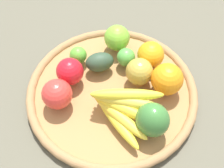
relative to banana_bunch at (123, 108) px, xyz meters
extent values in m
plane|color=#575343|center=(-0.09, -0.01, -0.07)|extent=(2.40, 2.40, 0.00)
cylinder|color=#A57745|center=(-0.09, -0.01, -0.06)|extent=(0.44, 0.44, 0.02)
torus|color=#A07649|center=(-0.09, -0.01, -0.05)|extent=(0.46, 0.46, 0.02)
ellipsoid|color=yellow|center=(0.02, -0.02, -0.03)|extent=(0.17, 0.10, 0.03)
ellipsoid|color=yellow|center=(0.01, -0.01, -0.01)|extent=(0.16, 0.13, 0.03)
ellipsoid|color=yellow|center=(0.00, 0.00, 0.00)|extent=(0.13, 0.16, 0.03)
ellipsoid|color=yellow|center=(-0.01, 0.01, 0.01)|extent=(0.09, 0.17, 0.03)
ellipsoid|color=yellow|center=(-0.02, 0.01, 0.03)|extent=(0.06, 0.18, 0.03)
ellipsoid|color=#2F4630|center=(-0.16, -0.03, -0.01)|extent=(0.06, 0.08, 0.05)
sphere|color=#B3993A|center=(-0.10, 0.06, 0.00)|extent=(0.08, 0.08, 0.07)
sphere|color=#78BB32|center=(-0.24, 0.03, 0.00)|extent=(0.10, 0.10, 0.07)
sphere|color=red|center=(-0.14, -0.11, 0.00)|extent=(0.07, 0.07, 0.07)
sphere|color=orange|center=(-0.16, 0.11, 0.00)|extent=(0.10, 0.10, 0.07)
sphere|color=#51A441|center=(-0.17, 0.04, -0.01)|extent=(0.06, 0.06, 0.05)
ellipsoid|color=#3D7834|center=(0.05, 0.06, 0.01)|extent=(0.11, 0.11, 0.09)
sphere|color=red|center=(-0.07, -0.15, 0.00)|extent=(0.10, 0.10, 0.08)
sphere|color=#5BAB32|center=(-0.20, -0.09, -0.02)|extent=(0.05, 0.05, 0.05)
sphere|color=orange|center=(-0.06, 0.13, 0.00)|extent=(0.09, 0.09, 0.08)
camera|label=1|loc=(0.37, -0.09, 0.62)|focal=48.57mm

